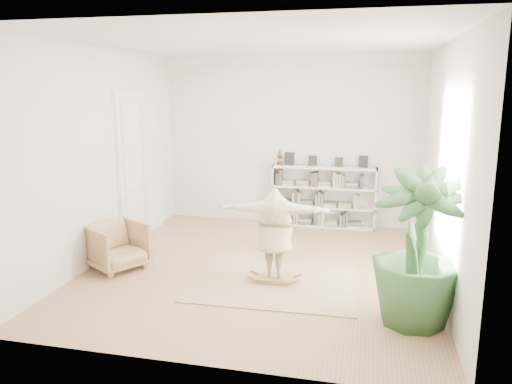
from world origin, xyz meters
TOP-DOWN VIEW (x-y plane):
  - floor at (0.00, 0.00)m, footprint 6.00×6.00m
  - room_shell at (0.00, 2.94)m, footprint 6.00×6.00m
  - doors at (-2.70, 1.30)m, footprint 0.09×1.78m
  - bookshelf at (0.74, 2.82)m, footprint 2.20×0.35m
  - armchair at (-2.30, -0.50)m, footprint 1.14×1.13m
  - rug at (0.35, -0.54)m, footprint 2.55×2.06m
  - rocker_board at (0.35, -0.54)m, footprint 0.56×0.35m
  - person at (0.35, -0.54)m, footprint 1.72×0.51m
  - houseplant at (2.30, -1.44)m, footprint 1.29×1.29m

SIDE VIEW (x-z plane):
  - floor at x=0.00m, z-range 0.00..0.00m
  - rug at x=0.35m, z-range 0.00..0.02m
  - rocker_board at x=0.35m, z-range 0.01..0.13m
  - armchair at x=-2.30m, z-range 0.00..0.76m
  - bookshelf at x=0.74m, z-range -0.18..1.46m
  - person at x=0.35m, z-range 0.14..1.53m
  - houseplant at x=2.30m, z-range 0.00..1.98m
  - doors at x=-2.70m, z-range -0.06..2.86m
  - room_shell at x=0.00m, z-range 0.51..6.51m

